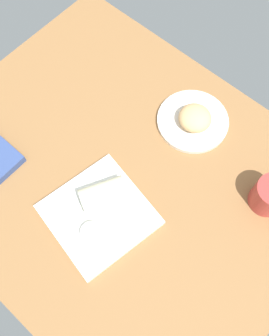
{
  "coord_description": "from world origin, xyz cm",
  "views": [
    {
      "loc": [
        -31.82,
        29.63,
        104.76
      ],
      "look_at": [
        -3.31,
        -2.73,
        7.0
      ],
      "focal_mm": 41.61,
      "sensor_mm": 36.0,
      "label": 1
    }
  ],
  "objects_px": {
    "scone_pastry": "(195,118)",
    "square_plate": "(99,215)",
    "sauce_cup": "(91,233)",
    "breakfast_wrap": "(103,194)",
    "round_plate": "(193,121)"
  },
  "relations": [
    {
      "from": "scone_pastry",
      "to": "square_plate",
      "type": "distance_m",
      "value": 0.39
    },
    {
      "from": "square_plate",
      "to": "breakfast_wrap",
      "type": "distance_m",
      "value": 0.06
    },
    {
      "from": "square_plate",
      "to": "scone_pastry",
      "type": "bearing_deg",
      "value": -92.62
    },
    {
      "from": "sauce_cup",
      "to": "scone_pastry",
      "type": "bearing_deg",
      "value": -89.2
    },
    {
      "from": "square_plate",
      "to": "breakfast_wrap",
      "type": "relative_size",
      "value": 2.07
    },
    {
      "from": "sauce_cup",
      "to": "breakfast_wrap",
      "type": "xyz_separation_m",
      "value": [
        0.04,
        -0.09,
        0.02
      ]
    },
    {
      "from": "sauce_cup",
      "to": "square_plate",
      "type": "bearing_deg",
      "value": -65.11
    },
    {
      "from": "square_plate",
      "to": "sauce_cup",
      "type": "height_order",
      "value": "sauce_cup"
    },
    {
      "from": "sauce_cup",
      "to": "breakfast_wrap",
      "type": "distance_m",
      "value": 0.1
    },
    {
      "from": "round_plate",
      "to": "sauce_cup",
      "type": "relative_size",
      "value": 3.83
    },
    {
      "from": "scone_pastry",
      "to": "square_plate",
      "type": "xyz_separation_m",
      "value": [
        0.02,
        0.39,
        -0.03
      ]
    },
    {
      "from": "square_plate",
      "to": "sauce_cup",
      "type": "distance_m",
      "value": 0.06
    },
    {
      "from": "round_plate",
      "to": "scone_pastry",
      "type": "bearing_deg",
      "value": 137.5
    },
    {
      "from": "breakfast_wrap",
      "to": "sauce_cup",
      "type": "bearing_deg",
      "value": 142.7
    },
    {
      "from": "round_plate",
      "to": "breakfast_wrap",
      "type": "relative_size",
      "value": 1.75
    }
  ]
}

